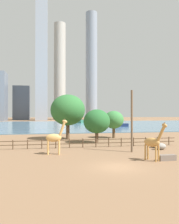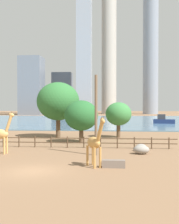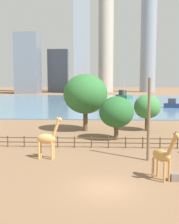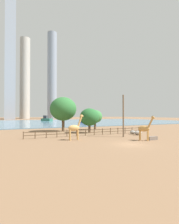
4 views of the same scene
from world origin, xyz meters
name	(u,v)px [view 4 (image 4 of 4)]	position (x,y,z in m)	size (l,w,h in m)	color
ground_plane	(37,122)	(0.00, 80.00, 0.00)	(400.00, 400.00, 0.00)	brown
harbor_water	(38,122)	(0.00, 77.00, 0.10)	(180.00, 86.00, 0.20)	slate
giraffe_tall	(145,129)	(4.44, 1.89, 1.92)	(1.83, 2.55, 4.08)	#C18C47
giraffe_companion	(75,128)	(-5.51, 7.33, 2.01)	(2.66, 0.97, 4.32)	tan
utility_pole	(123,116)	(4.19, 7.21, 3.95)	(0.28, 0.28, 7.90)	brown
boulder_near_fence	(133,132)	(8.83, 10.11, 0.40)	(1.22, 1.06, 0.79)	gray
boulder_by_pole	(138,133)	(8.70, 8.33, 0.45)	(1.60, 1.19, 0.89)	gray
feeding_trough	(152,138)	(5.94, 1.77, 0.30)	(1.80, 0.60, 0.60)	#72665B
enclosure_fence	(91,132)	(-0.20, 12.00, 0.76)	(26.12, 0.14, 1.30)	#4C3826
tree_left_large	(89,117)	(1.61, 16.49, 3.60)	(4.45, 4.45, 5.62)	brown
tree_center_broad	(95,117)	(6.58, 23.22, 3.63)	(3.99, 3.99, 5.46)	brown
tree_right_tall	(63,109)	(-2.73, 22.57, 5.59)	(6.57, 6.57, 8.56)	brown
boat_ferry	(47,119)	(8.38, 94.04, 1.39)	(6.51, 8.27, 7.13)	#337259
boat_sailboat	(85,121)	(19.21, 57.49, 1.05)	(6.00, 3.20, 2.50)	navy
skyline_tower_needle	(25,78)	(2.01, 166.21, 40.67)	(9.78, 9.78, 81.35)	#ADA89E
skyline_tower_glass	(52,76)	(28.76, 163.37, 45.71)	(9.80, 9.80, 91.41)	gray
skyline_block_left	(10,59)	(-12.21, 145.54, 52.38)	(8.57, 9.76, 104.76)	#939EAD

